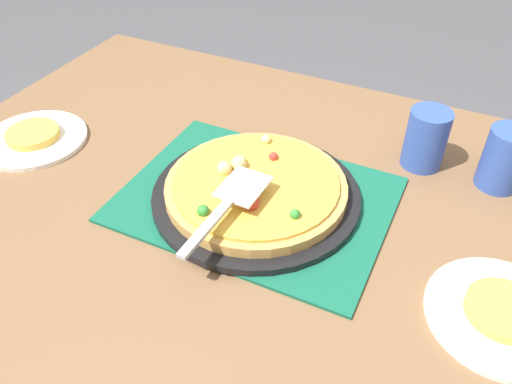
% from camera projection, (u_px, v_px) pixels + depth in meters
% --- Properties ---
extents(dining_table, '(1.40, 1.00, 0.75)m').
position_uv_depth(dining_table, '(256.00, 242.00, 1.02)').
color(dining_table, brown).
rests_on(dining_table, ground_plane).
extents(placemat, '(0.48, 0.36, 0.01)m').
position_uv_depth(placemat, '(256.00, 199.00, 0.95)').
color(placemat, '#145B42').
rests_on(placemat, dining_table).
extents(pizza_pan, '(0.38, 0.38, 0.01)m').
position_uv_depth(pizza_pan, '(256.00, 195.00, 0.94)').
color(pizza_pan, black).
rests_on(pizza_pan, placemat).
extents(pizza, '(0.33, 0.33, 0.05)m').
position_uv_depth(pizza, '(255.00, 186.00, 0.93)').
color(pizza, tan).
rests_on(pizza, pizza_pan).
extents(plate_near_left, '(0.22, 0.22, 0.01)m').
position_uv_depth(plate_near_left, '(34.00, 139.00, 1.10)').
color(plate_near_left, white).
rests_on(plate_near_left, dining_table).
extents(plate_far_right, '(0.22, 0.22, 0.01)m').
position_uv_depth(plate_far_right, '(501.00, 316.00, 0.75)').
color(plate_far_right, white).
rests_on(plate_far_right, dining_table).
extents(served_slice_left, '(0.11, 0.11, 0.02)m').
position_uv_depth(served_slice_left, '(33.00, 134.00, 1.09)').
color(served_slice_left, '#EAB747').
rests_on(served_slice_left, plate_near_left).
extents(served_slice_right, '(0.11, 0.11, 0.02)m').
position_uv_depth(served_slice_right, '(504.00, 310.00, 0.74)').
color(served_slice_right, '#EAB747').
rests_on(served_slice_right, plate_far_right).
extents(cup_near, '(0.08, 0.08, 0.12)m').
position_uv_depth(cup_near, '(426.00, 139.00, 1.00)').
color(cup_near, '#3351AD').
rests_on(cup_near, dining_table).
extents(cup_far, '(0.08, 0.08, 0.12)m').
position_uv_depth(cup_far, '(504.00, 159.00, 0.95)').
color(cup_far, '#3351AD').
rests_on(cup_far, dining_table).
extents(pizza_server, '(0.07, 0.23, 0.01)m').
position_uv_depth(pizza_server, '(228.00, 203.00, 0.84)').
color(pizza_server, silver).
rests_on(pizza_server, pizza).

